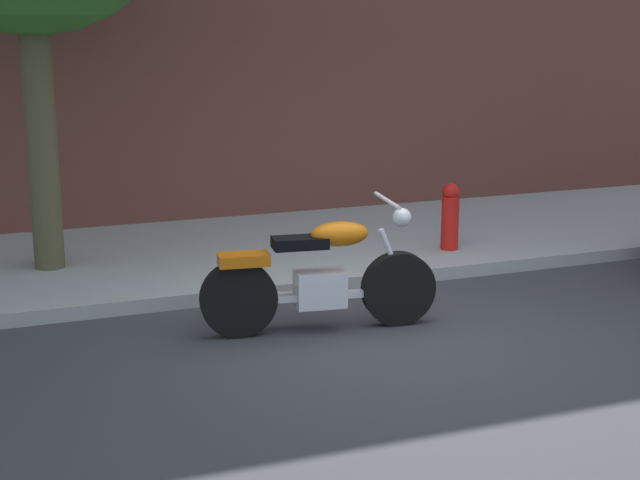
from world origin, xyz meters
TOP-DOWN VIEW (x-y plane):
  - ground_plane at (0.00, 0.00)m, footprint 60.00×60.00m
  - sidewalk at (0.00, 3.04)m, footprint 23.43×3.31m
  - motorcycle at (-0.55, 0.34)m, footprint 2.13×0.72m
  - fire_hydrant at (1.70, 2.08)m, footprint 0.20×0.20m

SIDE VIEW (x-z plane):
  - ground_plane at x=0.00m, z-range 0.00..0.00m
  - sidewalk at x=0.00m, z-range 0.00..0.14m
  - fire_hydrant at x=1.70m, z-range 0.00..0.91m
  - motorcycle at x=-0.55m, z-range -0.12..1.06m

